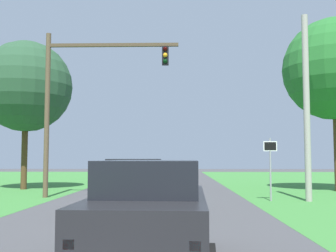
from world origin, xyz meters
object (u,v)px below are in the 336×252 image
object	(u,v)px
keep_moving_sign	(270,161)
extra_tree_1	(26,87)
oak_tree_right	(335,69)
utility_pole_right	(307,107)
red_suv_near	(151,210)
traffic_light	(80,90)
pickup_truck_lead	(135,185)

from	to	relation	value
keep_moving_sign	extra_tree_1	distance (m)	15.54
oak_tree_right	utility_pole_right	xyz separation A→B (m)	(-3.38, -5.63, -2.87)
utility_pole_right	extra_tree_1	distance (m)	16.52
keep_moving_sign	oak_tree_right	size ratio (longest dim) A/B	0.28
utility_pole_right	keep_moving_sign	bearing A→B (deg)	175.80
red_suv_near	traffic_light	bearing A→B (deg)	108.77
pickup_truck_lead	utility_pole_right	bearing A→B (deg)	28.45
pickup_truck_lead	extra_tree_1	xyz separation A→B (m)	(-7.81, 10.50, 5.28)
keep_moving_sign	oak_tree_right	xyz separation A→B (m)	(4.99, 5.51, 5.27)
oak_tree_right	pickup_truck_lead	bearing A→B (deg)	-137.98
pickup_truck_lead	traffic_light	size ratio (longest dim) A/B	0.62
red_suv_near	traffic_light	distance (m)	14.04
oak_tree_right	utility_pole_right	size ratio (longest dim) A/B	1.20
pickup_truck_lead	traffic_light	distance (m)	7.57
pickup_truck_lead	utility_pole_right	size ratio (longest dim) A/B	0.59
red_suv_near	extra_tree_1	size ratio (longest dim) A/B	0.52
traffic_light	utility_pole_right	xyz separation A→B (m)	(10.47, -1.47, -1.03)
red_suv_near	oak_tree_right	xyz separation A→B (m)	(9.53, 16.84, 6.04)
utility_pole_right	extra_tree_1	xyz separation A→B (m)	(-15.00, 6.60, 2.09)
red_suv_near	pickup_truck_lead	xyz separation A→B (m)	(-1.04, 7.32, -0.02)
pickup_truck_lead	extra_tree_1	distance (m)	14.11
traffic_light	extra_tree_1	world-z (taller)	extra_tree_1
utility_pole_right	extra_tree_1	world-z (taller)	extra_tree_1
extra_tree_1	keep_moving_sign	bearing A→B (deg)	-25.84
oak_tree_right	extra_tree_1	world-z (taller)	oak_tree_right
keep_moving_sign	extra_tree_1	bearing A→B (deg)	154.16
keep_moving_sign	utility_pole_right	bearing A→B (deg)	-4.20
oak_tree_right	keep_moving_sign	bearing A→B (deg)	-132.19
red_suv_near	pickup_truck_lead	world-z (taller)	pickup_truck_lead
pickup_truck_lead	oak_tree_right	size ratio (longest dim) A/B	0.49
oak_tree_right	utility_pole_right	world-z (taller)	oak_tree_right
traffic_light	oak_tree_right	xyz separation A→B (m)	(13.84, 4.16, 1.84)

